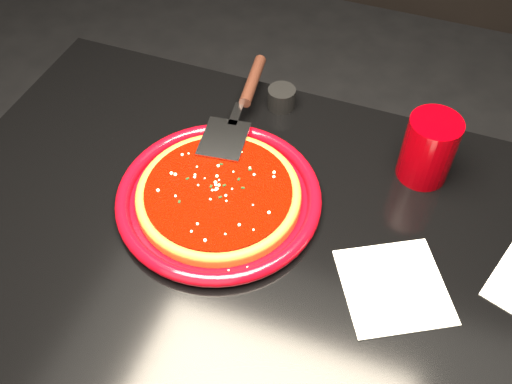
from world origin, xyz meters
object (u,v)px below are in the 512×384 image
at_px(cup, 429,149).
at_px(ramekin, 282,98).
at_px(table, 255,337).
at_px(plate, 219,197).
at_px(pizza_server, 241,106).

distance_m(cup, ramekin, 0.32).
distance_m(table, plate, 0.40).
bearing_deg(pizza_server, ramekin, 45.07).
bearing_deg(table, ramekin, 101.50).
relative_size(cup, ramekin, 2.28).
xyz_separation_m(pizza_server, cup, (0.37, -0.01, 0.02)).
relative_size(table, cup, 9.12).
relative_size(table, plate, 3.25).
xyz_separation_m(table, cup, (0.24, 0.25, 0.44)).
bearing_deg(pizza_server, table, -71.43).
distance_m(table, pizza_server, 0.51).
bearing_deg(cup, plate, -148.90).
relative_size(plate, cup, 2.81).
distance_m(table, cup, 0.56).
relative_size(plate, ramekin, 6.40).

